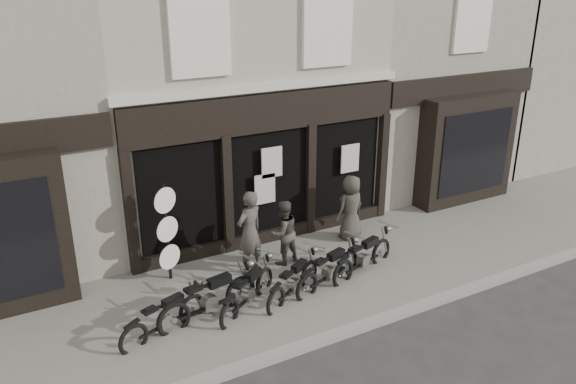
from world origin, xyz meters
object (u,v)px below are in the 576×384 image
motorcycle_1 (210,302)px  man_right (351,208)px  man_left (249,232)px  motorcycle_2 (248,294)px  advert_sign_post (168,237)px  man_centre (283,232)px  motorcycle_0 (165,320)px  motorcycle_4 (329,272)px  motorcycle_5 (363,259)px  motorcycle_3 (294,284)px

motorcycle_1 → man_right: (4.48, 1.60, 0.53)m
man_left → motorcycle_1: bearing=20.9°
motorcycle_2 → advert_sign_post: size_ratio=0.75×
man_centre → man_right: size_ratio=0.92×
motorcycle_0 → motorcycle_4: bearing=-19.2°
motorcycle_0 → motorcycle_1: 0.96m
man_right → man_centre: bearing=-1.4°
motorcycle_2 → motorcycle_4: (1.92, -0.06, 0.01)m
man_centre → advert_sign_post: (-2.56, 0.54, 0.26)m
motorcycle_5 → man_centre: bearing=121.5°
motorcycle_4 → motorcycle_2: bearing=160.2°
motorcycle_1 → motorcycle_3: 1.85m
motorcycle_1 → man_left: 2.07m
man_centre → man_right: 2.17m
motorcycle_0 → motorcycle_4: (3.69, 0.02, 0.02)m
motorcycle_4 → advert_sign_post: (-2.97, 1.88, 0.76)m
motorcycle_0 → motorcycle_1: size_ratio=0.84×
motorcycle_4 → man_left: 1.98m
motorcycle_0 → motorcycle_1: bearing=-12.8°
man_left → man_centre: man_left is taller
motorcycle_3 → motorcycle_5: 1.91m
motorcycle_0 → man_right: size_ratio=1.11×
motorcycle_2 → man_centre: bearing=6.0°
motorcycle_0 → motorcycle_3: bearing=-19.8°
motorcycle_1 → man_left: size_ratio=1.16×
motorcycle_4 → advert_sign_post: size_ratio=0.85×
motorcycle_4 → motorcycle_5: (1.00, 0.11, 0.01)m
advert_sign_post → man_right: bearing=-25.6°
motorcycle_3 → motorcycle_5: bearing=-24.8°
motorcycle_3 → advert_sign_post: size_ratio=0.76×
motorcycle_1 → motorcycle_2: 0.83m
motorcycle_3 → man_right: man_right is taller
motorcycle_1 → man_centre: bearing=16.8°
motorcycle_5 → man_centre: man_centre is taller
motorcycle_5 → motorcycle_1: bearing=162.9°
motorcycle_0 → motorcycle_2: (1.77, 0.08, 0.01)m
motorcycle_1 → advert_sign_post: size_ratio=0.95×
motorcycle_1 → motorcycle_4: (2.75, -0.09, -0.04)m
motorcycle_2 → motorcycle_4: motorcycle_4 is taller
man_right → motorcycle_3: bearing=22.5°
motorcycle_1 → motorcycle_5: motorcycle_1 is taller
motorcycle_4 → man_centre: size_ratio=1.30×
motorcycle_5 → advert_sign_post: bearing=138.6°
motorcycle_5 → man_right: size_ratio=1.21×
motorcycle_2 → motorcycle_4: bearing=-36.1°
motorcycle_1 → advert_sign_post: 1.95m
motorcycle_1 → motorcycle_5: size_ratio=1.10×
motorcycle_1 → man_left: bearing=29.2°
advert_sign_post → motorcycle_5: bearing=-47.3°
advert_sign_post → motorcycle_0: bearing=-134.0°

